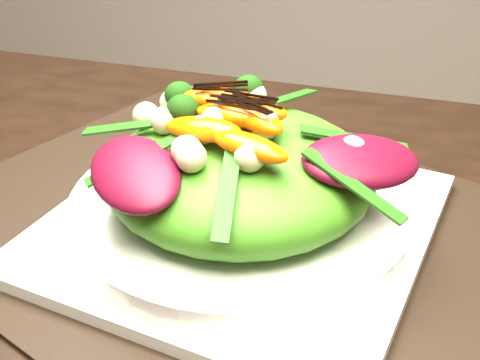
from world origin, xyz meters
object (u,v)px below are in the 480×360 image
(plate_base, at_px, (240,223))
(salad_bowl, at_px, (240,207))
(lettuce_mound, at_px, (240,172))
(placemat, at_px, (240,231))
(orange_segment, at_px, (252,104))

(plate_base, bearing_deg, salad_bowl, 0.00)
(lettuce_mound, bearing_deg, placemat, 0.00)
(placemat, distance_m, orange_segment, 0.10)
(plate_base, bearing_deg, placemat, 0.00)
(plate_base, xyz_separation_m, orange_segment, (-0.00, 0.03, 0.09))
(lettuce_mound, xyz_separation_m, orange_segment, (-0.00, 0.03, 0.04))
(placemat, relative_size, lettuce_mound, 2.41)
(lettuce_mound, bearing_deg, plate_base, 0.00)
(plate_base, relative_size, lettuce_mound, 1.38)
(placemat, bearing_deg, salad_bowl, 0.00)
(salad_bowl, bearing_deg, lettuce_mound, 0.00)
(lettuce_mound, relative_size, orange_segment, 3.46)
(plate_base, distance_m, lettuce_mound, 0.05)
(salad_bowl, distance_m, lettuce_mound, 0.03)
(placemat, relative_size, orange_segment, 8.34)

